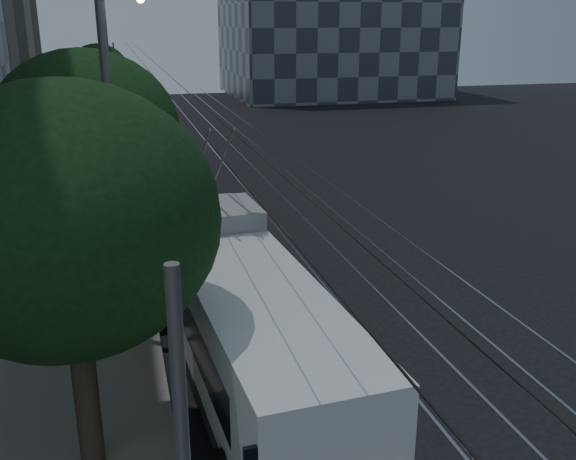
{
  "coord_description": "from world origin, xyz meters",
  "views": [
    {
      "loc": [
        -5.66,
        -15.12,
        7.95
      ],
      "look_at": [
        -0.86,
        2.74,
        1.9
      ],
      "focal_mm": 40.0,
      "sensor_mm": 36.0,
      "label": 1
    }
  ],
  "objects_px": {
    "trolleybus": "(239,317)",
    "streetlamp_near": "(127,119)",
    "streetlamp_far": "(116,61)",
    "car_white_a": "(180,182)",
    "pickup_silver": "(186,215)",
    "car_white_c": "(160,146)",
    "car_white_d": "(146,123)",
    "car_white_b": "(142,149)"
  },
  "relations": [
    {
      "from": "trolleybus",
      "to": "pickup_silver",
      "type": "height_order",
      "value": "trolleybus"
    },
    {
      "from": "car_white_b",
      "to": "pickup_silver",
      "type": "bearing_deg",
      "value": -107.4
    },
    {
      "from": "car_white_c",
      "to": "streetlamp_far",
      "type": "xyz_separation_m",
      "value": [
        -2.25,
        -1.28,
        5.15
      ]
    },
    {
      "from": "trolleybus",
      "to": "streetlamp_far",
      "type": "bearing_deg",
      "value": 91.13
    },
    {
      "from": "trolleybus",
      "to": "car_white_a",
      "type": "distance_m",
      "value": 16.98
    },
    {
      "from": "car_white_c",
      "to": "car_white_d",
      "type": "height_order",
      "value": "car_white_d"
    },
    {
      "from": "streetlamp_far",
      "to": "trolleybus",
      "type": "bearing_deg",
      "value": -85.35
    },
    {
      "from": "car_white_c",
      "to": "car_white_d",
      "type": "relative_size",
      "value": 0.88
    },
    {
      "from": "car_white_d",
      "to": "streetlamp_far",
      "type": "distance_m",
      "value": 11.44
    },
    {
      "from": "car_white_a",
      "to": "car_white_d",
      "type": "height_order",
      "value": "car_white_d"
    },
    {
      "from": "car_white_c",
      "to": "streetlamp_near",
      "type": "distance_m",
      "value": 24.76
    },
    {
      "from": "car_white_d",
      "to": "car_white_b",
      "type": "bearing_deg",
      "value": -89.73
    },
    {
      "from": "car_white_a",
      "to": "car_white_d",
      "type": "bearing_deg",
      "value": 76.3
    },
    {
      "from": "trolleybus",
      "to": "car_white_d",
      "type": "distance_m",
      "value": 35.51
    },
    {
      "from": "pickup_silver",
      "to": "streetlamp_near",
      "type": "relative_size",
      "value": 0.56
    },
    {
      "from": "car_white_b",
      "to": "streetlamp_near",
      "type": "relative_size",
      "value": 0.55
    },
    {
      "from": "pickup_silver",
      "to": "car_white_a",
      "type": "xyz_separation_m",
      "value": [
        0.36,
        5.69,
        -0.06
      ]
    },
    {
      "from": "streetlamp_far",
      "to": "car_white_a",
      "type": "bearing_deg",
      "value": -73.79
    },
    {
      "from": "car_white_a",
      "to": "car_white_b",
      "type": "height_order",
      "value": "car_white_b"
    },
    {
      "from": "car_white_b",
      "to": "streetlamp_near",
      "type": "distance_m",
      "value": 23.28
    },
    {
      "from": "car_white_a",
      "to": "car_white_b",
      "type": "xyz_separation_m",
      "value": [
        -1.37,
        8.33,
        0.08
      ]
    },
    {
      "from": "car_white_d",
      "to": "streetlamp_near",
      "type": "bearing_deg",
      "value": -88.53
    },
    {
      "from": "streetlamp_near",
      "to": "trolleybus",
      "type": "bearing_deg",
      "value": -51.23
    },
    {
      "from": "trolleybus",
      "to": "streetlamp_far",
      "type": "distance_m",
      "value": 25.83
    },
    {
      "from": "car_white_a",
      "to": "streetlamp_far",
      "type": "bearing_deg",
      "value": 90.77
    },
    {
      "from": "car_white_a",
      "to": "streetlamp_far",
      "type": "distance_m",
      "value": 10.18
    },
    {
      "from": "car_white_b",
      "to": "streetlamp_near",
      "type": "xyz_separation_m",
      "value": [
        -1.09,
        -22.71,
        5.01
      ]
    },
    {
      "from": "streetlamp_near",
      "to": "streetlamp_far",
      "type": "xyz_separation_m",
      "value": [
        0.0,
        22.83,
        0.02
      ]
    },
    {
      "from": "pickup_silver",
      "to": "car_white_b",
      "type": "height_order",
      "value": "car_white_b"
    },
    {
      "from": "car_white_b",
      "to": "car_white_a",
      "type": "bearing_deg",
      "value": -102.19
    },
    {
      "from": "trolleybus",
      "to": "streetlamp_near",
      "type": "relative_size",
      "value": 1.23
    },
    {
      "from": "trolleybus",
      "to": "streetlamp_near",
      "type": "distance_m",
      "value": 5.32
    },
    {
      "from": "trolleybus",
      "to": "streetlamp_far",
      "type": "relative_size",
      "value": 1.23
    },
    {
      "from": "car_white_a",
      "to": "pickup_silver",
      "type": "bearing_deg",
      "value": -109.07
    },
    {
      "from": "pickup_silver",
      "to": "streetlamp_far",
      "type": "xyz_separation_m",
      "value": [
        -2.1,
        14.14,
        5.05
      ]
    },
    {
      "from": "car_white_a",
      "to": "car_white_d",
      "type": "relative_size",
      "value": 0.91
    },
    {
      "from": "car_white_a",
      "to": "trolleybus",
      "type": "bearing_deg",
      "value": -106.76
    },
    {
      "from": "car_white_a",
      "to": "streetlamp_far",
      "type": "relative_size",
      "value": 0.42
    },
    {
      "from": "pickup_silver",
      "to": "car_white_c",
      "type": "bearing_deg",
      "value": 79.12
    },
    {
      "from": "car_white_c",
      "to": "streetlamp_far",
      "type": "relative_size",
      "value": 0.41
    },
    {
      "from": "trolleybus",
      "to": "streetlamp_near",
      "type": "bearing_deg",
      "value": 125.25
    },
    {
      "from": "pickup_silver",
      "to": "car_white_a",
      "type": "relative_size",
      "value": 1.33
    }
  ]
}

